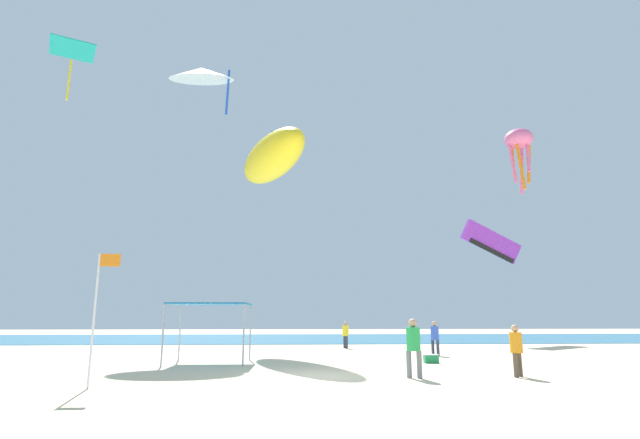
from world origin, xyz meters
TOP-DOWN VIEW (x-y plane):
  - ground at (0.00, 0.00)m, footprint 110.00×110.00m
  - ocean_strip at (0.00, 26.29)m, footprint 110.00×18.03m
  - canopy_tent at (-4.51, 4.57)m, footprint 3.14×2.83m
  - person_near_tent at (6.07, -0.45)m, footprint 0.39×0.39m
  - person_leftmost at (5.84, 7.83)m, footprint 0.39×0.39m
  - person_central at (2.72, -0.56)m, footprint 0.46×0.43m
  - person_rightmost at (2.04, 13.47)m, footprint 0.37×0.40m
  - banner_flag at (-6.39, -2.31)m, footprint 0.61×0.06m
  - cooler_box at (4.59, 4.21)m, footprint 0.57×0.37m
  - kite_inflatable_yellow at (-2.49, 11.70)m, footprint 5.59×8.72m
  - kite_octopus_pink at (12.57, 11.12)m, footprint 2.30×2.30m
  - kite_delta_white at (-7.77, 15.51)m, footprint 4.92×4.95m
  - kite_diamond_teal at (-12.04, 6.00)m, footprint 2.67×2.67m
  - kite_parafoil_purple at (13.80, 19.17)m, footprint 5.17×2.13m

SIDE VIEW (x-z plane):
  - ground at x=0.00m, z-range -0.10..0.00m
  - ocean_strip at x=0.00m, z-range 0.00..0.03m
  - cooler_box at x=4.59m, z-range 0.00..0.35m
  - person_rightmost at x=2.04m, z-range 0.14..1.71m
  - person_near_tent at x=6.07m, z-range 0.14..1.76m
  - person_leftmost at x=5.84m, z-range 0.14..1.78m
  - person_central at x=2.72m, z-range 0.16..1.97m
  - banner_flag at x=-6.39m, z-range 0.37..3.96m
  - canopy_tent at x=-4.51m, z-range 1.08..3.50m
  - kite_parafoil_purple at x=13.80m, z-range 5.76..8.97m
  - kite_inflatable_yellow at x=-2.49m, z-range 9.72..12.83m
  - kite_octopus_pink at x=12.57m, z-range 10.34..14.29m
  - kite_diamond_teal at x=-12.04m, z-range 13.22..15.93m
  - kite_delta_white at x=-7.77m, z-range 16.55..20.80m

